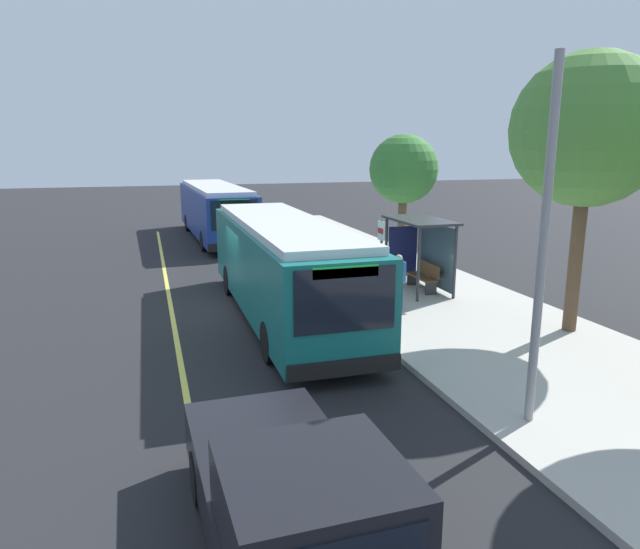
# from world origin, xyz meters

# --- Properties ---
(ground_plane) EXTENTS (120.00, 120.00, 0.00)m
(ground_plane) POSITION_xyz_m (0.00, 0.00, 0.00)
(ground_plane) COLOR #232326
(sidewalk_curb) EXTENTS (44.00, 6.40, 0.15)m
(sidewalk_curb) POSITION_xyz_m (0.00, 6.00, 0.07)
(sidewalk_curb) COLOR #B7B2A8
(sidewalk_curb) RESTS_ON ground_plane
(lane_stripe_center) EXTENTS (36.00, 0.14, 0.01)m
(lane_stripe_center) POSITION_xyz_m (0.00, -2.20, 0.00)
(lane_stripe_center) COLOR #E0D64C
(lane_stripe_center) RESTS_ON ground_plane
(transit_bus_main) EXTENTS (11.06, 2.62, 2.95)m
(transit_bus_main) POSITION_xyz_m (1.45, 1.01, 1.62)
(transit_bus_main) COLOR #146B66
(transit_bus_main) RESTS_ON ground_plane
(transit_bus_second) EXTENTS (12.00, 2.99, 2.95)m
(transit_bus_second) POSITION_xyz_m (-14.31, 0.87, 1.62)
(transit_bus_second) COLOR navy
(transit_bus_second) RESTS_ON ground_plane
(pickup_truck) EXTENTS (5.45, 2.15, 1.85)m
(pickup_truck) POSITION_xyz_m (11.79, -1.29, 0.86)
(pickup_truck) COLOR black
(pickup_truck) RESTS_ON ground_plane
(bus_shelter) EXTENTS (2.90, 1.60, 2.48)m
(bus_shelter) POSITION_xyz_m (-0.12, 6.24, 1.92)
(bus_shelter) COLOR #333338
(bus_shelter) RESTS_ON sidewalk_curb
(waiting_bench) EXTENTS (1.60, 0.48, 0.95)m
(waiting_bench) POSITION_xyz_m (0.00, 6.31, 0.63)
(waiting_bench) COLOR brown
(waiting_bench) RESTS_ON sidewalk_curb
(route_sign_post) EXTENTS (0.44, 0.08, 2.80)m
(route_sign_post) POSITION_xyz_m (2.35, 3.70, 1.96)
(route_sign_post) COLOR #333338
(route_sign_post) RESTS_ON sidewalk_curb
(pedestrian_commuter) EXTENTS (0.24, 0.40, 1.69)m
(pedestrian_commuter) POSITION_xyz_m (1.96, 4.46, 1.12)
(pedestrian_commuter) COLOR #282D47
(pedestrian_commuter) RESTS_ON sidewalk_curb
(street_tree_upstreet) EXTENTS (3.89, 3.89, 7.23)m
(street_tree_upstreet) POSITION_xyz_m (5.23, 8.06, 5.41)
(street_tree_upstreet) COLOR brown
(street_tree_upstreet) RESTS_ON sidewalk_curb
(street_tree_downstreet) EXTENTS (2.90, 2.90, 5.38)m
(street_tree_downstreet) POSITION_xyz_m (-4.93, 7.72, 4.05)
(street_tree_downstreet) COLOR brown
(street_tree_downstreet) RESTS_ON sidewalk_curb
(utility_pole) EXTENTS (0.16, 0.16, 6.40)m
(utility_pole) POSITION_xyz_m (9.40, 3.71, 3.35)
(utility_pole) COLOR gray
(utility_pole) RESTS_ON sidewalk_curb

